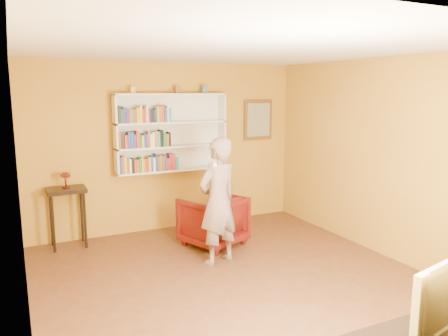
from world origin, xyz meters
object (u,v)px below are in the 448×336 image
at_px(bookshelf, 170,133).
at_px(person, 218,201).
at_px(armchair, 213,221).
at_px(ruby_lustre, 65,177).
at_px(console_table, 67,198).
at_px(television, 436,291).

distance_m(bookshelf, person, 1.83).
distance_m(armchair, person, 0.83).
bearing_deg(ruby_lustre, console_table, -33.69).
height_order(armchair, person, person).
height_order(bookshelf, person, bookshelf).
bearing_deg(television, console_table, 102.26).
relative_size(person, television, 1.69).
xyz_separation_m(bookshelf, console_table, (-1.64, -0.16, -0.87)).
bearing_deg(bookshelf, television, -85.10).
distance_m(ruby_lustre, armchair, 2.21).
xyz_separation_m(console_table, ruby_lustre, (-0.00, 0.00, 0.32)).
height_order(ruby_lustre, television, ruby_lustre).
distance_m(armchair, television, 3.68).
distance_m(console_table, person, 2.27).
height_order(bookshelf, console_table, bookshelf).
height_order(bookshelf, armchair, bookshelf).
height_order(ruby_lustre, person, person).
height_order(armchair, television, television).
distance_m(person, television, 3.02).
xyz_separation_m(console_table, armchair, (1.93, -0.85, -0.36)).
bearing_deg(person, console_table, -58.72).
bearing_deg(ruby_lustre, armchair, -23.75).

